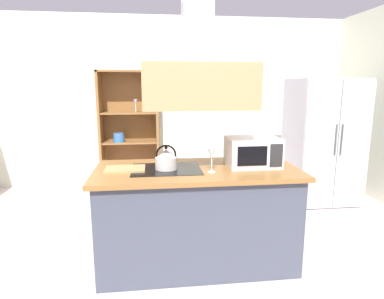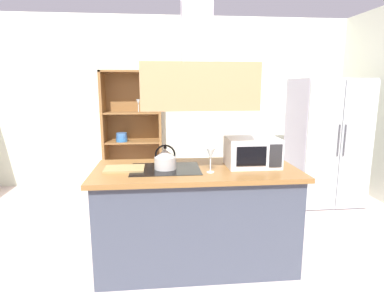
{
  "view_description": "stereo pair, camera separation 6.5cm",
  "coord_description": "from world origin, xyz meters",
  "px_view_note": "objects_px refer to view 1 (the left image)",
  "views": [
    {
      "loc": [
        -0.22,
        -2.41,
        1.62
      ],
      "look_at": [
        0.15,
        0.68,
        1.0
      ],
      "focal_mm": 30.29,
      "sensor_mm": 36.0,
      "label": 1
    },
    {
      "loc": [
        -0.16,
        -2.41,
        1.62
      ],
      "look_at": [
        0.15,
        0.68,
        1.0
      ],
      "focal_mm": 30.29,
      "sensor_mm": 36.0,
      "label": 2
    }
  ],
  "objects_px": {
    "kettle": "(166,159)",
    "wine_glass_on_counter": "(212,155)",
    "cutting_board": "(125,169)",
    "refrigerator": "(323,141)",
    "microwave": "(253,152)",
    "dish_cabinet": "(130,136)"
  },
  "relations": [
    {
      "from": "kettle",
      "to": "wine_glass_on_counter",
      "type": "distance_m",
      "value": 0.41
    },
    {
      "from": "kettle",
      "to": "wine_glass_on_counter",
      "type": "xyz_separation_m",
      "value": [
        0.37,
        -0.15,
        0.06
      ]
    },
    {
      "from": "dish_cabinet",
      "to": "cutting_board",
      "type": "bearing_deg",
      "value": -87.03
    },
    {
      "from": "refrigerator",
      "to": "wine_glass_on_counter",
      "type": "distance_m",
      "value": 2.46
    },
    {
      "from": "refrigerator",
      "to": "wine_glass_on_counter",
      "type": "xyz_separation_m",
      "value": [
        -1.86,
        -1.6,
        0.2
      ]
    },
    {
      "from": "dish_cabinet",
      "to": "wine_glass_on_counter",
      "type": "bearing_deg",
      "value": -71.82
    },
    {
      "from": "cutting_board",
      "to": "wine_glass_on_counter",
      "type": "xyz_separation_m",
      "value": [
        0.73,
        -0.16,
        0.14
      ]
    },
    {
      "from": "microwave",
      "to": "wine_glass_on_counter",
      "type": "distance_m",
      "value": 0.44
    },
    {
      "from": "refrigerator",
      "to": "dish_cabinet",
      "type": "relative_size",
      "value": 0.93
    },
    {
      "from": "dish_cabinet",
      "to": "kettle",
      "type": "xyz_separation_m",
      "value": [
        0.48,
        -2.45,
        0.17
      ]
    },
    {
      "from": "kettle",
      "to": "microwave",
      "type": "relative_size",
      "value": 0.47
    },
    {
      "from": "microwave",
      "to": "wine_glass_on_counter",
      "type": "bearing_deg",
      "value": -156.36
    },
    {
      "from": "cutting_board",
      "to": "microwave",
      "type": "xyz_separation_m",
      "value": [
        1.13,
        0.01,
        0.12
      ]
    },
    {
      "from": "microwave",
      "to": "wine_glass_on_counter",
      "type": "height_order",
      "value": "microwave"
    },
    {
      "from": "refrigerator",
      "to": "kettle",
      "type": "xyz_separation_m",
      "value": [
        -2.23,
        -1.45,
        0.14
      ]
    },
    {
      "from": "cutting_board",
      "to": "microwave",
      "type": "distance_m",
      "value": 1.14
    },
    {
      "from": "kettle",
      "to": "wine_glass_on_counter",
      "type": "relative_size",
      "value": 1.04
    },
    {
      "from": "kettle",
      "to": "microwave",
      "type": "height_order",
      "value": "microwave"
    },
    {
      "from": "cutting_board",
      "to": "microwave",
      "type": "bearing_deg",
      "value": 0.65
    },
    {
      "from": "refrigerator",
      "to": "microwave",
      "type": "bearing_deg",
      "value": -135.69
    },
    {
      "from": "dish_cabinet",
      "to": "cutting_board",
      "type": "relative_size",
      "value": 5.42
    },
    {
      "from": "refrigerator",
      "to": "kettle",
      "type": "relative_size",
      "value": 7.97
    }
  ]
}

